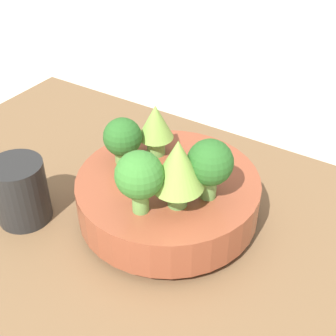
{
  "coord_description": "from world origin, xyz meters",
  "views": [
    {
      "loc": [
        -0.28,
        0.42,
        0.54
      ],
      "look_at": [
        0.01,
        -0.03,
        0.14
      ],
      "focal_mm": 50.0,
      "sensor_mm": 36.0,
      "label": 1
    }
  ],
  "objects": [
    {
      "name": "table",
      "position": [
        0.0,
        0.0,
        0.02
      ],
      "size": [
        1.01,
        0.61,
        0.05
      ],
      "color": "brown",
      "rests_on": "ground_plane"
    },
    {
      "name": "broccoli_floret_back",
      "position": [
        -0.0,
        0.04,
        0.18
      ],
      "size": [
        0.06,
        0.06,
        0.09
      ],
      "color": "#6BA34C",
      "rests_on": "bowl"
    },
    {
      "name": "ground_plane",
      "position": [
        0.0,
        0.0,
        0.0
      ],
      "size": [
        6.0,
        6.0,
        0.0
      ],
      "primitive_type": "plane",
      "color": "beige"
    },
    {
      "name": "broccoli_floret_right",
      "position": [
        0.09,
        -0.03,
        0.17
      ],
      "size": [
        0.06,
        0.06,
        0.07
      ],
      "color": "#6BA34C",
      "rests_on": "bowl"
    },
    {
      "name": "bowl",
      "position": [
        0.01,
        -0.03,
        0.09
      ],
      "size": [
        0.27,
        0.27,
        0.07
      ],
      "color": "brown",
      "rests_on": "table"
    },
    {
      "name": "romanesco_piece_near",
      "position": [
        0.06,
        -0.08,
        0.18
      ],
      "size": [
        0.05,
        0.05,
        0.08
      ],
      "color": "#6BA34C",
      "rests_on": "bowl"
    },
    {
      "name": "broccoli_floret_left",
      "position": [
        -0.06,
        -0.03,
        0.18
      ],
      "size": [
        0.06,
        0.06,
        0.09
      ],
      "color": "#609347",
      "rests_on": "bowl"
    },
    {
      "name": "cup",
      "position": [
        0.19,
        0.08,
        0.1
      ],
      "size": [
        0.08,
        0.08,
        0.1
      ],
      "color": "black",
      "rests_on": "table"
    },
    {
      "name": "romanesco_piece_far",
      "position": [
        -0.04,
        0.01,
        0.19
      ],
      "size": [
        0.07,
        0.07,
        0.1
      ],
      "color": "#609347",
      "rests_on": "bowl"
    }
  ]
}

